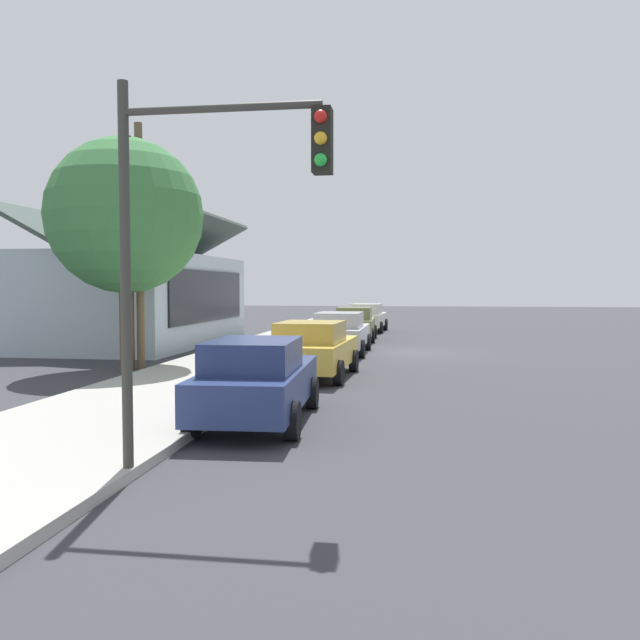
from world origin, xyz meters
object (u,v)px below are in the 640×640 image
object	(u,v)px
traffic_light_main	(203,213)
fire_hydrant_red	(251,364)
car_mustard	(313,349)
shade_tree	(125,216)
car_navy	(257,380)
car_olive	(355,323)
utility_pole_wooden	(140,241)
car_silver	(340,332)
car_ivory	(367,317)

from	to	relation	value
traffic_light_main	fire_hydrant_red	world-z (taller)	traffic_light_main
car_mustard	shade_tree	world-z (taller)	shade_tree
car_navy	traffic_light_main	size ratio (longest dim) A/B	0.89
car_olive	utility_pole_wooden	xyz separation A→B (m)	(-11.74, 5.48, 3.12)
utility_pole_wooden	shade_tree	bearing A→B (deg)	108.14
car_navy	car_silver	xyz separation A→B (m)	(12.68, -0.08, 0.00)
car_mustard	shade_tree	size ratio (longest dim) A/B	0.65
car_mustard	car_ivory	bearing A→B (deg)	2.40
traffic_light_main	fire_hydrant_red	bearing A→B (deg)	10.70
car_mustard	car_ivory	world-z (taller)	same
car_ivory	traffic_light_main	bearing A→B (deg)	-177.07
car_mustard	car_olive	xyz separation A→B (m)	(12.71, 0.03, -0.00)
car_olive	car_ivory	size ratio (longest dim) A/B	0.97
car_ivory	utility_pole_wooden	bearing A→B (deg)	165.44
car_silver	shade_tree	world-z (taller)	shade_tree
car_navy	car_mustard	distance (m)	6.13
car_navy	fire_hydrant_red	xyz separation A→B (m)	(5.05, 1.43, -0.32)
car_olive	car_mustard	bearing A→B (deg)	178.59
car_mustard	shade_tree	distance (m)	7.11
car_silver	traffic_light_main	world-z (taller)	traffic_light_main
car_olive	car_ivory	world-z (taller)	same
car_olive	traffic_light_main	xyz separation A→B (m)	(-22.56, -0.18, 2.68)
car_silver	fire_hydrant_red	world-z (taller)	car_silver
car_mustard	car_olive	size ratio (longest dim) A/B	1.03
car_ivory	shade_tree	bearing A→B (deg)	164.41
car_olive	traffic_light_main	world-z (taller)	traffic_light_main
car_navy	fire_hydrant_red	distance (m)	5.26
car_ivory	utility_pole_wooden	world-z (taller)	utility_pole_wooden
car_silver	car_ivory	world-z (taller)	same
car_olive	shade_tree	size ratio (longest dim) A/B	0.62
shade_tree	utility_pole_wooden	xyz separation A→B (m)	(0.13, -0.40, -0.75)
car_mustard	utility_pole_wooden	world-z (taller)	utility_pole_wooden
shade_tree	car_ivory	bearing A→B (deg)	-18.37
car_navy	car_ivory	bearing A→B (deg)	-2.96
car_ivory	car_mustard	bearing A→B (deg)	-177.45
car_olive	car_ivory	distance (m)	6.14
utility_pole_wooden	fire_hydrant_red	world-z (taller)	utility_pole_wooden
car_silver	fire_hydrant_red	size ratio (longest dim) A/B	6.62
car_ivory	fire_hydrant_red	xyz separation A→B (m)	(-19.92, 1.59, -0.32)
car_silver	car_navy	bearing A→B (deg)	179.96
utility_pole_wooden	fire_hydrant_red	distance (m)	5.65
car_silver	car_ivory	size ratio (longest dim) A/B	1.04
car_mustard	car_olive	distance (m)	12.71
car_mustard	utility_pole_wooden	distance (m)	6.40
car_navy	utility_pole_wooden	world-z (taller)	utility_pole_wooden
car_silver	traffic_light_main	distance (m)	16.63
car_navy	car_silver	size ratio (longest dim) A/B	0.99
car_ivory	car_navy	bearing A→B (deg)	-177.57
car_silver	car_olive	distance (m)	6.15
car_mustard	fire_hydrant_red	distance (m)	1.88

